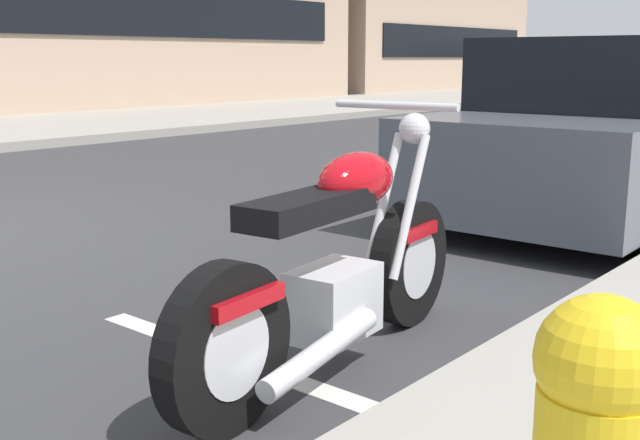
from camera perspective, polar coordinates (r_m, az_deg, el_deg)
The scene contains 4 objects.
sidewalk_far_curb at distance 19.14m, azimuth -1.80°, elevation 8.24°, with size 120.00×5.00×0.14m, color gray.
parking_stall_stripe at distance 3.32m, azimuth -3.79°, elevation -11.12°, with size 0.12×2.20×0.01m, color silver.
parked_motorcycle at distance 3.24m, azimuth 1.26°, elevation -3.82°, with size 2.00×0.62×1.11m.
parked_car_behind_motorcycle at distance 7.07m, azimuth 20.60°, elevation 6.09°, with size 4.46×1.87×1.45m.
Camera 1 is at (-2.19, -5.91, 1.30)m, focal length 43.26 mm.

